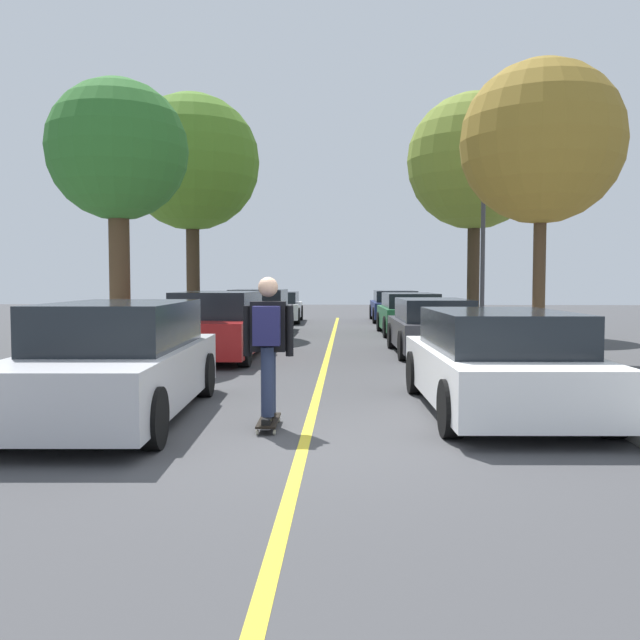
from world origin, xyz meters
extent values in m
plane|color=#424244|center=(0.00, 0.00, 0.00)|extent=(80.00, 80.00, 0.00)
cube|color=gold|center=(0.00, 4.00, 0.00)|extent=(0.12, 39.20, 0.01)
cube|color=#B7B7BC|center=(-2.40, 1.03, 0.53)|extent=(1.93, 4.62, 0.69)
cube|color=black|center=(-2.41, 1.23, 1.15)|extent=(1.65, 2.80, 0.56)
cylinder|color=black|center=(-1.52, -0.51, 0.32)|extent=(0.25, 0.65, 0.64)
cylinder|color=black|center=(-1.65, 2.64, 0.32)|extent=(0.25, 0.65, 0.64)
cylinder|color=black|center=(-3.28, 2.58, 0.32)|extent=(0.25, 0.65, 0.64)
cube|color=maroon|center=(-2.40, 7.72, 0.54)|extent=(1.83, 4.71, 0.71)
cube|color=black|center=(-2.40, 7.72, 1.17)|extent=(1.60, 2.70, 0.56)
cylinder|color=black|center=(-1.57, 6.06, 0.32)|extent=(0.23, 0.64, 0.64)
cylinder|color=black|center=(-3.25, 6.07, 0.32)|extent=(0.23, 0.64, 0.64)
cylinder|color=black|center=(-1.55, 9.36, 0.32)|extent=(0.23, 0.64, 0.64)
cylinder|color=black|center=(-3.22, 9.37, 0.32)|extent=(0.23, 0.64, 0.64)
cube|color=#38383D|center=(-2.40, 14.70, 0.52)|extent=(1.87, 4.18, 0.68)
cube|color=black|center=(-2.40, 14.69, 1.13)|extent=(1.64, 2.45, 0.55)
cylinder|color=black|center=(-1.53, 13.32, 0.32)|extent=(0.22, 0.64, 0.64)
cylinder|color=black|center=(-3.27, 13.32, 0.32)|extent=(0.22, 0.64, 0.64)
cylinder|color=black|center=(-1.53, 16.09, 0.32)|extent=(0.22, 0.64, 0.64)
cylinder|color=black|center=(-3.27, 16.09, 0.32)|extent=(0.22, 0.64, 0.64)
cube|color=white|center=(-2.40, 20.36, 0.48)|extent=(1.95, 4.08, 0.60)
cube|color=black|center=(-2.40, 20.26, 1.01)|extent=(1.69, 2.65, 0.45)
cylinder|color=black|center=(-1.50, 19.06, 0.32)|extent=(0.23, 0.64, 0.64)
cylinder|color=black|center=(-3.24, 19.02, 0.32)|extent=(0.23, 0.64, 0.64)
cylinder|color=black|center=(-1.56, 21.69, 0.32)|extent=(0.23, 0.64, 0.64)
cylinder|color=black|center=(-3.30, 21.65, 0.32)|extent=(0.23, 0.64, 0.64)
cube|color=white|center=(2.40, 1.63, 0.50)|extent=(2.01, 4.37, 0.64)
cube|color=black|center=(2.40, 1.62, 1.07)|extent=(1.73, 2.74, 0.50)
cylinder|color=black|center=(1.48, 3.05, 0.32)|extent=(0.24, 0.65, 0.64)
cylinder|color=black|center=(3.22, 3.11, 0.32)|extent=(0.24, 0.65, 0.64)
cylinder|color=black|center=(1.58, 0.14, 0.32)|extent=(0.24, 0.65, 0.64)
cylinder|color=black|center=(3.32, 0.20, 0.32)|extent=(0.24, 0.65, 0.64)
cube|color=#38383D|center=(2.40, 8.61, 0.48)|extent=(1.82, 4.07, 0.61)
cube|color=black|center=(2.40, 8.47, 1.04)|extent=(1.57, 2.64, 0.49)
cylinder|color=black|center=(1.57, 9.90, 0.32)|extent=(0.24, 0.65, 0.64)
cylinder|color=black|center=(3.15, 9.94, 0.32)|extent=(0.24, 0.65, 0.64)
cylinder|color=black|center=(1.64, 7.28, 0.32)|extent=(0.24, 0.65, 0.64)
cylinder|color=black|center=(3.23, 7.32, 0.32)|extent=(0.24, 0.65, 0.64)
cube|color=#1E5B33|center=(2.40, 14.39, 0.52)|extent=(1.88, 4.10, 0.67)
cube|color=black|center=(2.40, 14.35, 1.08)|extent=(1.63, 2.79, 0.45)
cylinder|color=black|center=(1.54, 15.69, 0.32)|extent=(0.24, 0.65, 0.64)
cylinder|color=black|center=(3.18, 15.74, 0.32)|extent=(0.24, 0.65, 0.64)
cylinder|color=black|center=(1.62, 13.04, 0.32)|extent=(0.24, 0.65, 0.64)
cylinder|color=black|center=(3.26, 13.09, 0.32)|extent=(0.24, 0.65, 0.64)
cube|color=navy|center=(2.40, 21.22, 0.50)|extent=(1.90, 4.45, 0.63)
cube|color=black|center=(2.40, 21.23, 1.04)|extent=(1.66, 2.74, 0.46)
cylinder|color=black|center=(1.52, 22.73, 0.32)|extent=(0.22, 0.64, 0.64)
cylinder|color=black|center=(3.26, 22.74, 0.32)|extent=(0.22, 0.64, 0.64)
cylinder|color=black|center=(1.54, 19.70, 0.32)|extent=(0.22, 0.64, 0.64)
cylinder|color=black|center=(3.28, 19.71, 0.32)|extent=(0.22, 0.64, 0.64)
cylinder|color=#4C3823|center=(-4.41, 7.19, 1.86)|extent=(0.44, 0.44, 3.44)
sphere|color=#2D6B28|center=(-4.41, 7.19, 4.46)|extent=(2.96, 2.96, 2.96)
cylinder|color=#3D2D1E|center=(-4.41, 14.17, 2.22)|extent=(0.41, 0.41, 4.15)
sphere|color=#4C7A23|center=(-4.41, 14.17, 5.38)|extent=(4.22, 4.22, 4.22)
cylinder|color=#4C3823|center=(4.41, 7.11, 1.88)|extent=(0.26, 0.26, 3.48)
sphere|color=olive|center=(4.41, 7.11, 4.53)|extent=(3.33, 3.33, 3.33)
cylinder|color=#3D2D1E|center=(4.41, 14.61, 2.17)|extent=(0.39, 0.39, 4.06)
sphere|color=olive|center=(4.41, 14.61, 5.42)|extent=(4.22, 4.22, 4.22)
cylinder|color=#B2140F|center=(3.90, 5.73, 0.42)|extent=(0.20, 0.20, 0.55)
sphere|color=#B2140F|center=(3.90, 5.73, 0.75)|extent=(0.18, 0.18, 0.18)
cylinder|color=#38383D|center=(4.15, 11.78, 2.87)|extent=(0.12, 0.12, 5.46)
cube|color=#EAE5C6|center=(4.15, 11.78, 5.72)|extent=(0.36, 0.24, 0.20)
cube|color=black|center=(-0.46, 0.54, 0.09)|extent=(0.24, 0.84, 0.02)
cylinder|color=beige|center=(-0.56, 0.87, 0.03)|extent=(0.03, 0.06, 0.06)
cylinder|color=beige|center=(-0.37, 0.88, 0.03)|extent=(0.03, 0.06, 0.06)
cylinder|color=beige|center=(-0.55, 0.19, 0.03)|extent=(0.03, 0.06, 0.06)
cylinder|color=beige|center=(-0.36, 0.20, 0.03)|extent=(0.03, 0.06, 0.06)
cube|color=#99999E|center=(-0.47, 0.88, 0.07)|extent=(0.10, 0.04, 0.02)
cube|color=#99999E|center=(-0.45, 0.20, 0.07)|extent=(0.10, 0.04, 0.02)
cube|color=black|center=(-0.46, 0.76, 0.13)|extent=(0.11, 0.26, 0.06)
cube|color=black|center=(-0.45, 0.32, 0.13)|extent=(0.11, 0.26, 0.06)
cylinder|color=#283351|center=(-0.46, 0.66, 0.56)|extent=(0.15, 0.15, 0.79)
cylinder|color=#283351|center=(-0.46, 0.41, 0.56)|extent=(0.15, 0.15, 0.79)
cube|color=black|center=(-0.46, 0.54, 1.18)|extent=(0.40, 0.23, 0.57)
sphere|color=tan|center=(-0.46, 0.54, 1.63)|extent=(0.23, 0.23, 0.23)
cylinder|color=black|center=(-0.70, 0.53, 1.13)|extent=(0.09, 0.09, 0.58)
cylinder|color=black|center=(-0.21, 0.54, 1.13)|extent=(0.09, 0.09, 0.58)
cube|color=#1E1E4C|center=(-0.45, 0.34, 1.20)|extent=(0.30, 0.19, 0.44)
camera|label=1|loc=(0.45, -7.31, 1.72)|focal=38.64mm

